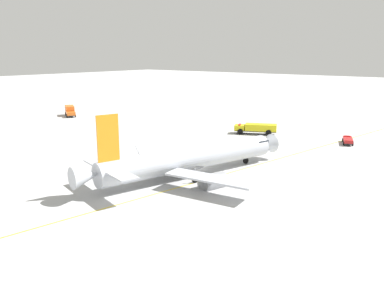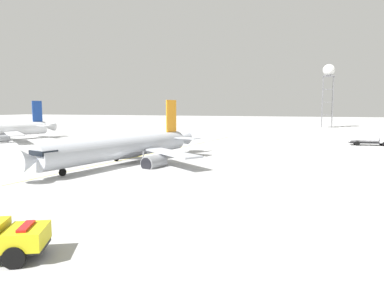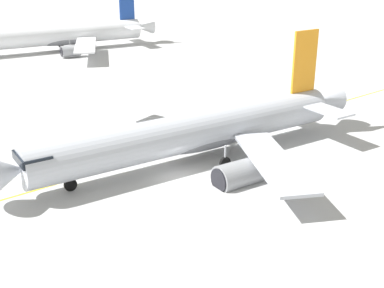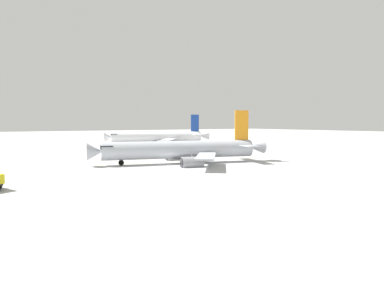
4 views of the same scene
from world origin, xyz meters
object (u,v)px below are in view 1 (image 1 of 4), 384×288
(airliner_main, at_px, (188,160))
(ops_pickup_truck, at_px, (348,140))
(catering_truck_truck, at_px, (70,111))
(fire_tender_truck, at_px, (256,128))

(airliner_main, relative_size, ops_pickup_truck, 6.43)
(airliner_main, xyz_separation_m, catering_truck_truck, (26.98, 69.00, -1.00))
(fire_tender_truck, bearing_deg, ops_pickup_truck, 162.48)
(catering_truck_truck, relative_size, ops_pickup_truck, 1.42)
(fire_tender_truck, distance_m, catering_truck_truck, 61.65)
(airliner_main, relative_size, catering_truck_truck, 4.54)
(airliner_main, distance_m, fire_tender_truck, 38.16)
(catering_truck_truck, height_order, ops_pickup_truck, catering_truck_truck)
(catering_truck_truck, bearing_deg, ops_pickup_truck, 39.83)
(fire_tender_truck, relative_size, catering_truck_truck, 1.25)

